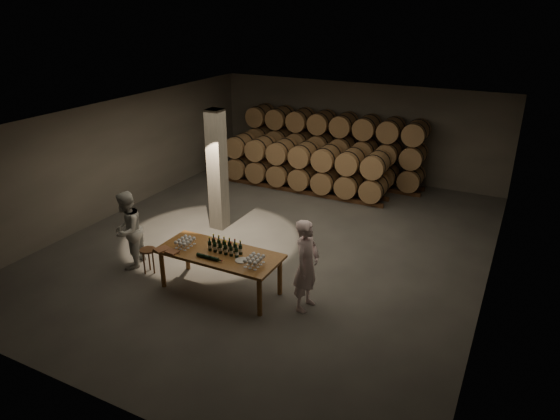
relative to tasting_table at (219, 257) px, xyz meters
The scene contains 15 objects.
room 3.34m from the tasting_table, 123.69° to the left, with size 12.00×12.00×12.00m.
tasting_table is the anchor object (origin of this frame).
barrel_stack_back 7.73m from the tasting_table, 94.23° to the left, with size 6.26×0.95×2.31m.
barrel_stack_front 6.37m from the tasting_table, 98.66° to the left, with size 5.48×0.95×1.57m.
bottle_cluster 0.25m from the tasting_table, 26.81° to the left, with size 0.73×0.23×0.31m.
lying_bottles 0.37m from the tasting_table, 96.97° to the right, with size 0.60×0.08×0.08m.
glass_cluster_left 0.83m from the tasting_table, behind, with size 0.30×0.41×0.17m.
glass_cluster_right 0.94m from the tasting_table, ahead, with size 0.31×0.42×0.18m.
plate 0.62m from the tasting_table, ahead, with size 0.26×0.26×0.02m, color silver.
notebook_near 0.97m from the tasting_table, 152.64° to the right, with size 0.25×0.20×0.03m, color brown.
notebook_corner 1.21m from the tasting_table, 158.73° to the right, with size 0.23×0.30×0.03m, color brown.
pen 0.87m from the tasting_table, 148.62° to the right, with size 0.01×0.01×0.15m, color black.
stool 1.88m from the tasting_table, behind, with size 0.35×0.35×0.58m.
person_man 1.88m from the tasting_table, ahead, with size 0.69×0.45×1.89m, color white.
person_woman 2.44m from the tasting_table, behind, with size 0.88×0.68×1.81m, color silver.
Camera 1 is at (5.26, -10.04, 5.68)m, focal length 32.00 mm.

